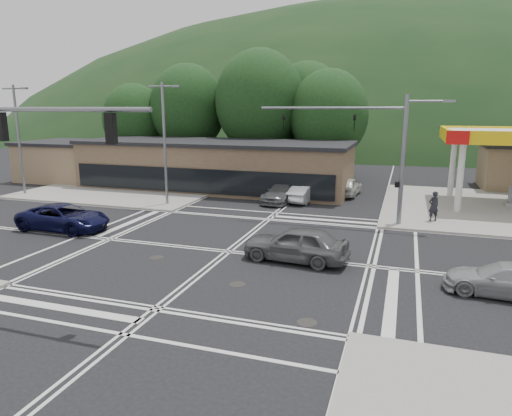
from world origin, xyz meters
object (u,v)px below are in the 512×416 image
(car_queue_a, at_px, (304,193))
(pedestrian, at_px, (434,206))
(car_queue_b, at_px, (348,186))
(car_silver_east, at_px, (505,280))
(car_blue_west, at_px, (64,217))
(car_grey_center, at_px, (296,244))
(car_northbound, at_px, (282,193))

(car_queue_a, height_order, pedestrian, pedestrian)
(car_queue_b, bearing_deg, car_silver_east, 118.96)
(car_silver_east, bearing_deg, pedestrian, -163.67)
(car_blue_west, xyz_separation_m, car_grey_center, (14.58, -1.15, 0.08))
(car_silver_east, bearing_deg, car_northbound, -132.96)
(car_silver_east, height_order, pedestrian, pedestrian)
(car_blue_west, distance_m, car_northbound, 15.95)
(car_northbound, bearing_deg, car_queue_a, 26.27)
(car_northbound, distance_m, pedestrian, 11.36)
(car_queue_a, distance_m, pedestrian, 10.05)
(car_silver_east, distance_m, car_queue_b, 20.83)
(car_queue_a, relative_size, pedestrian, 2.14)
(car_queue_b, bearing_deg, car_blue_west, 52.69)
(car_queue_a, height_order, car_northbound, car_northbound)
(car_silver_east, height_order, car_queue_b, car_queue_b)
(car_silver_east, relative_size, pedestrian, 2.37)
(car_blue_west, relative_size, car_northbound, 1.11)
(car_grey_center, xyz_separation_m, car_queue_a, (-2.62, 13.80, -0.19))
(car_blue_west, xyz_separation_m, pedestrian, (21.22, 8.75, 0.33))
(car_northbound, relative_size, pedestrian, 2.63)
(pedestrian, bearing_deg, car_queue_b, -80.57)
(car_queue_b, distance_m, car_northbound, 6.20)
(car_northbound, bearing_deg, car_grey_center, -64.77)
(car_grey_center, height_order, car_silver_east, car_grey_center)
(car_blue_west, relative_size, car_grey_center, 1.11)
(car_blue_west, distance_m, car_queue_a, 17.41)
(car_blue_west, xyz_separation_m, car_northbound, (10.37, 12.11, -0.05))
(car_queue_a, bearing_deg, car_northbound, 27.00)
(car_queue_a, bearing_deg, car_blue_west, 54.96)
(car_northbound, bearing_deg, car_blue_west, -122.94)
(car_queue_a, bearing_deg, pedestrian, 165.53)
(pedestrian, bearing_deg, car_silver_east, 70.28)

